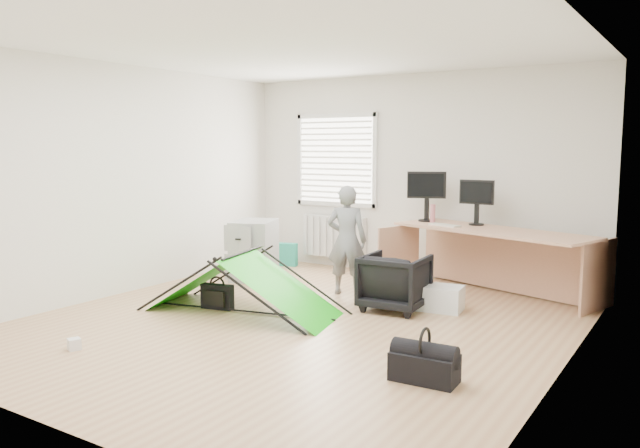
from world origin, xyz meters
The scene contains 18 objects.
ground centered at (0.00, 0.00, 0.00)m, with size 5.50×5.50×0.00m, color tan.
back_wall centered at (0.00, 2.75, 1.35)m, with size 5.00×0.02×2.70m, color silver.
window centered at (-1.20, 2.71, 1.55)m, with size 1.20×0.06×1.20m, color silver.
radiator centered at (-1.20, 2.67, 0.45)m, with size 1.00×0.12×0.60m, color silver.
desk centered at (1.28, 2.06, 0.40)m, with size 2.35×0.75×0.80m, color tan.
filing_cabinet centered at (-1.67, 1.41, 0.39)m, with size 0.50×0.67×0.78m, color #9A9D9F.
monitor_left centered at (0.34, 2.38, 1.03)m, with size 0.48×0.11×0.46m, color black.
monitor_right centered at (1.01, 2.34, 1.00)m, with size 0.42×0.09×0.40m, color black.
keyboard centered at (0.71, 2.07, 0.81)m, with size 0.40×0.14×0.02m, color beige.
thermos centered at (0.46, 2.31, 0.91)m, with size 0.06×0.06×0.23m, color #B3646B.
office_chair centered at (0.59, 0.97, 0.30)m, with size 0.65×0.67×0.61m, color black.
person centered at (-0.21, 1.32, 0.65)m, with size 0.47×0.31×1.30m, color slate.
kite centered at (-0.71, 0.01, 0.32)m, with size 2.06×0.90×0.64m, color #16B511, non-canonical shape.
storage_crate centered at (1.01, 1.21, 0.13)m, with size 0.47×0.33×0.26m, color white.
tote_bag centered at (-1.83, 2.39, 0.17)m, with size 0.28×0.12×0.33m, color teal.
laptop_bag centered at (-1.04, -0.03, 0.13)m, with size 0.36×0.11×0.27m, color black.
white_box centered at (-1.16, -1.73, 0.05)m, with size 0.10×0.10×0.10m, color silver.
duffel_bag centered at (1.68, -0.78, 0.11)m, with size 0.49×0.25×0.22m, color black.
Camera 1 is at (3.42, -4.98, 1.74)m, focal length 35.00 mm.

